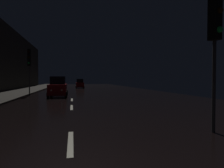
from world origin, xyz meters
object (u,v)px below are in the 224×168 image
traffic_light_near_right (215,25)px  car_approaching_headlights (58,87)px  traffic_light_far_left (29,62)px  car_distant_taillights (80,84)px

traffic_light_near_right → car_approaching_headlights: (-6.30, 15.31, -2.74)m
traffic_light_far_left → car_distant_taillights: 17.88m
traffic_light_near_right → car_approaching_headlights: bearing=-167.9°
car_distant_taillights → traffic_light_far_left: bearing=159.1°
traffic_light_near_right → car_approaching_headlights: size_ratio=1.20×
traffic_light_far_left → car_distant_taillights: traffic_light_far_left is taller
traffic_light_near_right → car_distant_taillights: bearing=175.3°
car_approaching_headlights → car_distant_taillights: size_ratio=1.13×
car_distant_taillights → car_approaching_headlights: bearing=170.7°
traffic_light_near_right → traffic_light_far_left: traffic_light_far_left is taller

